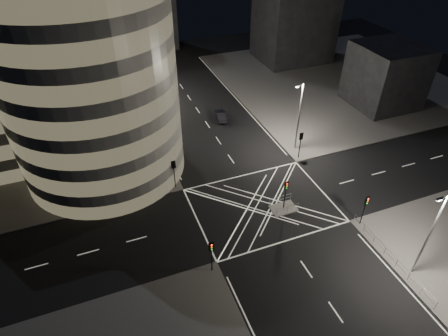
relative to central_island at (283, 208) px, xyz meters
name	(u,v)px	position (x,y,z in m)	size (l,w,h in m)	color
ground	(262,205)	(-2.00, 1.50, -0.07)	(120.00, 120.00, 0.00)	black
sidewalk_far_left	(10,137)	(-31.00, 28.50, 0.00)	(42.00, 42.00, 0.15)	#555250
sidewalk_far_right	(336,79)	(27.00, 28.50, 0.00)	(42.00, 42.00, 0.15)	#555250
central_island	(283,208)	(0.00, 0.00, 0.00)	(3.00, 2.00, 0.15)	slate
office_tower_curved	(45,70)	(-22.74, 20.24, 12.58)	(30.00, 29.00, 27.20)	gray
office_block_rear	(39,28)	(-24.00, 43.50, 11.07)	(24.00, 16.00, 22.00)	gray
building_right_far	(294,23)	(24.00, 41.50, 7.58)	(14.00, 12.00, 15.00)	black
building_right_near	(386,76)	(28.00, 17.50, 5.08)	(10.00, 10.00, 10.00)	black
building_far_end	(131,8)	(-6.00, 59.50, 8.93)	(18.00, 8.00, 18.00)	black
tree_a	(154,152)	(-12.50, 10.50, 4.38)	(4.24, 4.24, 6.76)	black
tree_b	(144,124)	(-12.50, 16.50, 5.08)	(4.00, 4.00, 7.32)	black
tree_c	(136,109)	(-12.50, 22.50, 4.16)	(4.12, 4.12, 6.47)	black
tree_d	(129,88)	(-12.50, 28.50, 4.93)	(4.36, 4.36, 7.38)	black
tree_e	(123,79)	(-12.50, 34.50, 4.00)	(4.27, 4.27, 6.39)	black
traffic_signal_fl	(174,169)	(-10.80, 8.30, 2.84)	(0.55, 0.22, 4.00)	black
traffic_signal_nl	(211,251)	(-10.80, -5.30, 2.84)	(0.55, 0.22, 4.00)	black
traffic_signal_fr	(301,141)	(6.80, 8.30, 2.84)	(0.55, 0.22, 4.00)	black
traffic_signal_nr	(365,205)	(6.80, -5.30, 2.84)	(0.55, 0.22, 4.00)	black
traffic_signal_island	(286,190)	(0.00, 0.00, 2.84)	(0.55, 0.22, 4.00)	black
street_lamp_left_near	(157,131)	(-11.44, 13.50, 5.47)	(1.25, 0.25, 10.00)	slate
street_lamp_left_far	(131,76)	(-11.44, 31.50, 5.47)	(1.25, 0.25, 10.00)	slate
street_lamp_right_far	(299,115)	(7.44, 10.50, 5.47)	(1.25, 0.25, 10.00)	slate
street_lamp_right_near	(430,233)	(7.44, -12.50, 5.47)	(1.25, 0.25, 10.00)	slate
railing_near_right	(390,257)	(6.30, -10.65, 0.62)	(0.06, 11.70, 1.10)	slate
railing_island_south	(288,209)	(0.00, -0.90, 0.62)	(2.80, 0.06, 1.10)	slate
railing_island_north	(280,200)	(0.00, 0.90, 0.62)	(2.80, 0.06, 1.10)	slate
sedan	(221,116)	(0.53, 22.31, 0.60)	(1.43, 4.09, 1.35)	black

